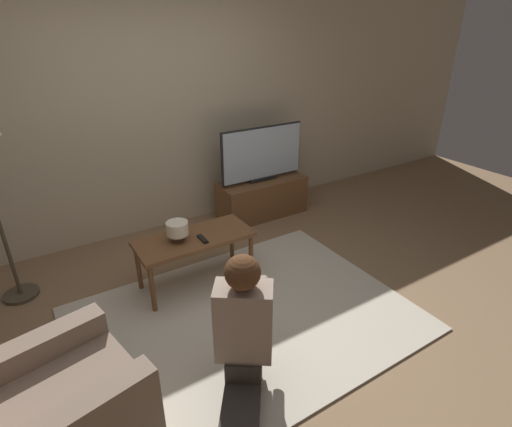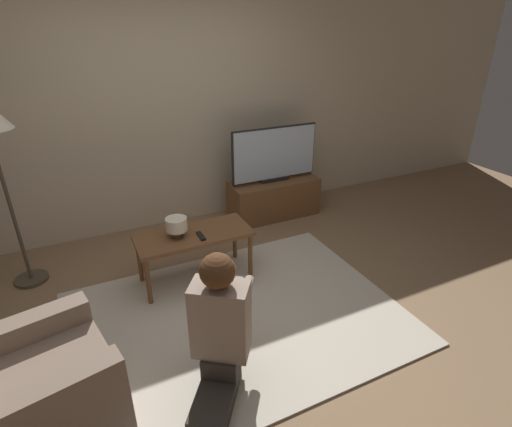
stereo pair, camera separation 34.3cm
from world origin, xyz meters
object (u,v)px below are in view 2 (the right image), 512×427
(armchair, at_px, (25,396))
(person_kneeling, at_px, (220,325))
(tv, at_px, (275,154))
(coffee_table, at_px, (194,239))
(table_lamp, at_px, (177,226))

(armchair, xyz_separation_m, person_kneeling, (1.07, -0.14, 0.19))
(tv, distance_m, coffee_table, 1.56)
(coffee_table, distance_m, armchair, 1.67)
(tv, bearing_deg, person_kneeling, -125.44)
(tv, xyz_separation_m, table_lamp, (-1.39, -0.86, -0.19))
(person_kneeling, xyz_separation_m, table_lamp, (0.08, 1.19, 0.08))
(person_kneeling, bearing_deg, armchair, 28.28)
(tv, relative_size, armchair, 1.09)
(person_kneeling, bearing_deg, coffee_table, -64.81)
(table_lamp, bearing_deg, person_kneeling, -93.76)
(tv, distance_m, person_kneeling, 2.54)
(armchair, height_order, person_kneeling, person_kneeling)
(tv, height_order, person_kneeling, tv)
(armchair, distance_m, person_kneeling, 1.10)
(coffee_table, height_order, armchair, armchair)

